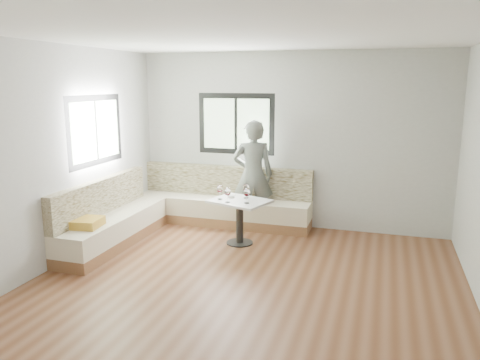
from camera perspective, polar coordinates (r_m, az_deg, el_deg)
name	(u,v)px	position (r m, az deg, el deg)	size (l,w,h in m)	color
room	(240,165)	(5.23, -0.02, 1.81)	(5.01, 5.01, 2.81)	brown
banquette	(178,212)	(7.42, -7.63, -3.84)	(2.90, 2.80, 0.95)	#8E5C37
table	(240,211)	(6.79, -0.03, -3.80)	(0.95, 0.84, 0.66)	black
person	(253,175)	(7.41, 1.58, 0.60)	(0.64, 0.42, 1.76)	#5D635C
olive_ramekin	(231,196)	(6.89, -1.06, -1.98)	(0.10, 0.10, 0.04)	white
wine_glass_a	(220,189)	(6.76, -2.46, -1.15)	(0.10, 0.10, 0.21)	white
wine_glass_b	(228,192)	(6.59, -1.52, -1.49)	(0.10, 0.10, 0.21)	white
wine_glass_c	(247,193)	(6.54, 0.83, -1.59)	(0.10, 0.10, 0.21)	white
wine_glass_d	(246,188)	(6.83, 0.76, -1.01)	(0.10, 0.10, 0.21)	white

